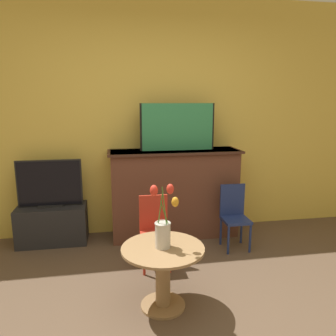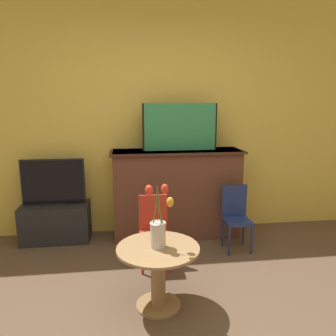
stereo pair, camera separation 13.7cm
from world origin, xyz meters
The scene contains 9 objects.
wall_back centered at (0.00, 2.13, 1.35)m, with size 8.00×0.06×2.70m.
fireplace_mantel centered at (0.25, 1.89, 0.52)m, with size 1.49×0.45×1.01m.
painting centered at (0.28, 1.90, 1.27)m, with size 0.84×0.03×0.52m.
tv_stand centered at (-1.13, 1.90, 0.21)m, with size 0.74×0.35×0.42m.
tv_monitor centered at (-1.13, 1.91, 0.67)m, with size 0.68×0.12×0.52m.
chair_red centered at (-0.08, 1.20, 0.38)m, with size 0.27×0.27×0.68m.
chair_blue centered at (0.82, 1.46, 0.38)m, with size 0.27×0.27×0.68m.
side_table centered at (-0.10, 0.54, 0.32)m, with size 0.62×0.62×0.49m.
vase_tulips centered at (-0.10, 0.54, 0.66)m, with size 0.21×0.14×0.50m.
Camera 1 is at (-0.45, -1.70, 1.56)m, focal length 35.00 mm.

